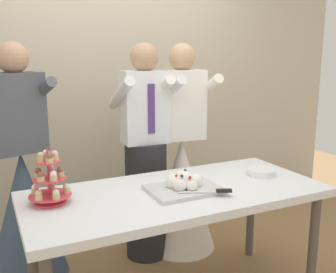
% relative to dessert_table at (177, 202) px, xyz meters
% --- Properties ---
extents(rear_wall, '(5.20, 0.10, 2.90)m').
position_rel_dessert_table_xyz_m(rear_wall, '(0.00, 1.43, 0.75)').
color(rear_wall, beige).
rests_on(rear_wall, ground_plane).
extents(dessert_table, '(1.80, 0.80, 0.78)m').
position_rel_dessert_table_xyz_m(dessert_table, '(0.00, 0.00, 0.00)').
color(dessert_table, silver).
rests_on(dessert_table, ground_plane).
extents(cupcake_stand, '(0.23, 0.23, 0.31)m').
position_rel_dessert_table_xyz_m(cupcake_stand, '(-0.72, 0.12, 0.20)').
color(cupcake_stand, '#D83F4C').
rests_on(cupcake_stand, dessert_table).
extents(main_cake_tray, '(0.42, 0.36, 0.12)m').
position_rel_dessert_table_xyz_m(main_cake_tray, '(0.03, -0.03, 0.11)').
color(main_cake_tray, silver).
rests_on(main_cake_tray, dessert_table).
extents(plate_stack, '(0.20, 0.20, 0.04)m').
position_rel_dessert_table_xyz_m(plate_stack, '(0.65, 0.02, 0.10)').
color(plate_stack, white).
rests_on(plate_stack, dessert_table).
extents(person_groom, '(0.48, 0.51, 1.66)m').
position_rel_dessert_table_xyz_m(person_groom, '(0.08, 0.68, 0.05)').
color(person_groom, '#232328').
rests_on(person_groom, ground_plane).
extents(person_bride, '(0.56, 0.56, 1.66)m').
position_rel_dessert_table_xyz_m(person_bride, '(0.40, 0.69, -0.12)').
color(person_bride, white).
rests_on(person_bride, ground_plane).
extents(person_guest, '(0.60, 0.60, 1.66)m').
position_rel_dessert_table_xyz_m(person_guest, '(-0.80, 0.78, -0.12)').
color(person_guest, '#334760').
rests_on(person_guest, ground_plane).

